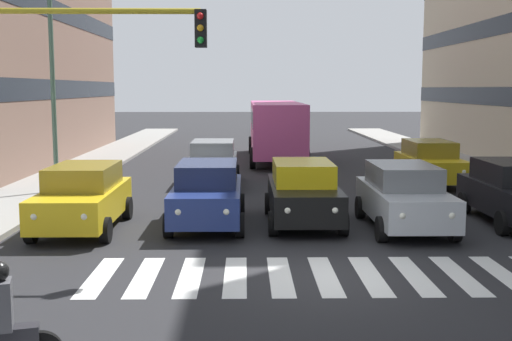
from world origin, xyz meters
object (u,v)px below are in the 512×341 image
object	(u,v)px
traffic_light_gantry	(43,88)
car_1	(404,196)
car_row2_0	(430,162)
car_3	(208,193)
car_row2_1	(213,163)
car_4	(83,197)
car_2	(303,192)
bus_behind_traffic	(276,124)
street_lamp_right	(62,55)

from	to	relation	value
traffic_light_gantry	car_1	bearing A→B (deg)	-158.33
car_row2_0	traffic_light_gantry	bearing A→B (deg)	44.49
car_3	car_row2_1	size ratio (longest dim) A/B	1.00
car_4	traffic_light_gantry	distance (m)	4.41
car_4	car_row2_0	world-z (taller)	same
car_2	car_4	xyz separation A→B (m)	(5.89, 0.67, 0.00)
car_1	bus_behind_traffic	xyz separation A→B (m)	(2.62, -16.65, 0.97)
bus_behind_traffic	car_3	bearing A→B (deg)	80.73
bus_behind_traffic	traffic_light_gantry	distance (m)	20.88
bus_behind_traffic	traffic_light_gantry	size ratio (longest dim) A/B	1.91
car_2	street_lamp_right	xyz separation A→B (m)	(7.86, -4.88, 3.98)
car_4	car_row2_0	distance (m)	13.84
car_2	street_lamp_right	bearing A→B (deg)	-31.82
car_3	car_4	bearing A→B (deg)	9.06
bus_behind_traffic	street_lamp_right	size ratio (longest dim) A/B	1.33
bus_behind_traffic	traffic_light_gantry	world-z (taller)	traffic_light_gantry
street_lamp_right	car_1	bearing A→B (deg)	152.02
car_row2_1	traffic_light_gantry	xyz separation A→B (m)	(2.92, 11.17, 2.86)
car_3	bus_behind_traffic	world-z (taller)	bus_behind_traffic
car_3	car_row2_0	distance (m)	10.94
car_3	street_lamp_right	size ratio (longest dim) A/B	0.56
car_row2_1	bus_behind_traffic	bearing A→B (deg)	-107.91
car_row2_0	street_lamp_right	world-z (taller)	street_lamp_right
car_2	traffic_light_gantry	world-z (taller)	traffic_light_gantry
car_2	car_4	world-z (taller)	same
car_1	car_row2_0	bearing A→B (deg)	-110.64
car_2	car_row2_1	bearing A→B (deg)	-68.27
car_row2_0	car_3	bearing A→B (deg)	41.54
car_4	traffic_light_gantry	xyz separation A→B (m)	(-0.12, 3.36, 2.86)
bus_behind_traffic	street_lamp_right	bearing A→B (deg)	54.65
car_4	traffic_light_gantry	size ratio (longest dim) A/B	0.81
car_2	car_row2_0	distance (m)	9.02
car_1	street_lamp_right	world-z (taller)	street_lamp_right
car_row2_1	traffic_light_gantry	world-z (taller)	traffic_light_gantry
car_4	car_row2_1	size ratio (longest dim) A/B	1.00
traffic_light_gantry	car_4	bearing A→B (deg)	-87.98
car_row2_0	car_2	bearing A→B (deg)	51.94
car_4	street_lamp_right	distance (m)	7.11
car_1	car_2	bearing A→B (deg)	-14.82
car_4	car_row2_0	bearing A→B (deg)	-145.82
car_row2_1	bus_behind_traffic	distance (m)	9.31
car_1	car_row2_1	bearing A→B (deg)	-55.08
car_row2_1	traffic_light_gantry	distance (m)	11.90
traffic_light_gantry	street_lamp_right	world-z (taller)	street_lamp_right
car_4	car_row2_1	world-z (taller)	same
car_3	bus_behind_traffic	bearing A→B (deg)	-99.27
car_row2_0	bus_behind_traffic	bearing A→B (deg)	-57.85
car_row2_0	car_4	bearing A→B (deg)	34.18
car_4	street_lamp_right	world-z (taller)	street_lamp_right
traffic_light_gantry	car_row2_0	bearing A→B (deg)	-135.51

